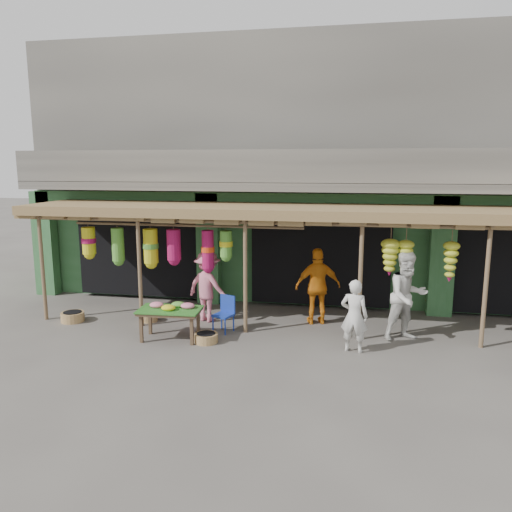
% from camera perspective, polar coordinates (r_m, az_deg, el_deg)
% --- Properties ---
extents(ground, '(80.00, 80.00, 0.00)m').
position_cam_1_polar(ground, '(11.41, 6.48, -8.79)').
color(ground, '#514C47').
rests_on(ground, ground).
extents(building, '(16.40, 6.80, 7.00)m').
position_cam_1_polar(building, '(15.64, 8.20, 8.94)').
color(building, gray).
rests_on(building, ground).
extents(awning, '(14.00, 2.70, 2.79)m').
position_cam_1_polar(awning, '(11.65, 6.31, 4.62)').
color(awning, brown).
rests_on(awning, ground).
extents(flower_table, '(1.37, 0.86, 0.80)m').
position_cam_1_polar(flower_table, '(10.96, -9.72, -6.15)').
color(flower_table, '#4E3B28').
rests_on(flower_table, ground).
extents(blue_chair, '(0.50, 0.51, 0.82)m').
position_cam_1_polar(blue_chair, '(11.40, -3.55, -6.35)').
color(blue_chair, '#18329C').
rests_on(blue_chair, ground).
extents(basket_left, '(0.71, 0.71, 0.23)m').
position_cam_1_polar(basket_left, '(12.92, -20.22, -6.54)').
color(basket_left, olive).
rests_on(basket_left, ground).
extents(basket_mid, '(0.60, 0.60, 0.19)m').
position_cam_1_polar(basket_mid, '(10.83, -5.72, -9.30)').
color(basket_mid, olive).
rests_on(basket_mid, ground).
extents(basket_right, '(0.41, 0.41, 0.18)m').
position_cam_1_polar(basket_right, '(12.43, -12.07, -6.91)').
color(basket_right, olive).
rests_on(basket_right, ground).
extents(person_front, '(0.60, 0.45, 1.50)m').
position_cam_1_polar(person_front, '(10.26, 11.16, -6.73)').
color(person_front, silver).
rests_on(person_front, ground).
extents(person_right, '(1.17, 1.08, 1.94)m').
position_cam_1_polar(person_right, '(11.16, 16.90, -4.41)').
color(person_right, silver).
rests_on(person_right, ground).
extents(person_vendor, '(1.15, 0.72, 1.82)m').
position_cam_1_polar(person_vendor, '(11.88, 7.09, -3.45)').
color(person_vendor, orange).
rests_on(person_vendor, ground).
extents(person_shopper, '(1.26, 0.99, 1.71)m').
position_cam_1_polar(person_shopper, '(12.07, -5.55, -3.48)').
color(person_shopper, '#D16F85').
rests_on(person_shopper, ground).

